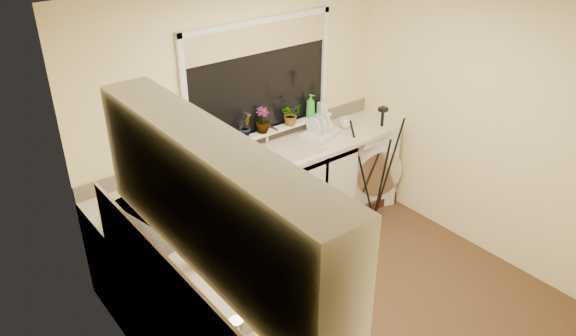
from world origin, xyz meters
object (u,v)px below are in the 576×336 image
(plant_d, at_px, (291,114))
(cup_left, at_px, (248,335))
(steel_jar, at_px, (236,328))
(soap_bottle_green, at_px, (311,106))
(laptop, at_px, (195,176))
(plant_b, at_px, (245,127))
(cup_back, at_px, (345,123))
(tripod, at_px, (378,166))
(washing_machine, at_px, (358,161))
(plant_c, at_px, (263,120))
(dish_rack, at_px, (320,134))
(microwave, at_px, (153,221))
(kettle, at_px, (199,252))
(soap_bottle_clear, at_px, (322,106))

(plant_d, distance_m, cup_left, 2.69)
(steel_jar, bearing_deg, soap_bottle_green, 41.69)
(laptop, distance_m, plant_b, 0.71)
(cup_back, bearing_deg, tripod, -86.18)
(cup_left, bearing_deg, tripod, 28.62)
(plant_b, distance_m, plant_d, 0.52)
(washing_machine, height_order, plant_c, plant_c)
(plant_d, bearing_deg, soap_bottle_green, 4.55)
(washing_machine, relative_size, tripod, 0.70)
(steel_jar, bearing_deg, cup_back, 35.15)
(washing_machine, relative_size, steel_jar, 7.77)
(washing_machine, distance_m, tripod, 0.53)
(dish_rack, distance_m, cup_back, 0.36)
(tripod, distance_m, plant_d, 1.02)
(steel_jar, height_order, plant_d, plant_d)
(microwave, relative_size, cup_back, 3.67)
(soap_bottle_green, bearing_deg, microwave, -160.37)
(steel_jar, height_order, microwave, microwave)
(tripod, bearing_deg, cup_left, -149.81)
(washing_machine, relative_size, microwave, 1.80)
(kettle, height_order, soap_bottle_green, soap_bottle_green)
(tripod, bearing_deg, dish_rack, 132.24)
(dish_rack, bearing_deg, plant_d, 129.05)
(steel_jar, distance_m, soap_bottle_clear, 2.96)
(washing_machine, bearing_deg, steel_jar, -128.44)
(steel_jar, bearing_deg, kettle, 76.56)
(kettle, height_order, dish_rack, kettle)
(plant_b, height_order, cup_back, plant_b)
(plant_d, relative_size, cup_back, 1.60)
(tripod, xyz_separation_m, soap_bottle_clear, (-0.22, 0.61, 0.51))
(plant_d, height_order, soap_bottle_green, soap_bottle_green)
(cup_left, bearing_deg, dish_rack, 40.71)
(cup_back, bearing_deg, dish_rack, -177.33)
(kettle, relative_size, steel_jar, 1.67)
(laptop, bearing_deg, soap_bottle_clear, 24.39)
(plant_b, bearing_deg, tripod, -27.88)
(tripod, relative_size, soap_bottle_clear, 6.97)
(steel_jar, relative_size, soap_bottle_clear, 0.63)
(soap_bottle_green, bearing_deg, cup_left, -136.86)
(steel_jar, bearing_deg, washing_machine, 32.78)
(kettle, distance_m, tripod, 2.43)
(microwave, relative_size, plant_c, 1.99)
(microwave, bearing_deg, cup_left, 166.85)
(dish_rack, relative_size, steel_jar, 3.23)
(tripod, bearing_deg, laptop, 168.74)
(dish_rack, relative_size, plant_c, 1.48)
(tripod, bearing_deg, steel_jar, -151.42)
(kettle, xyz_separation_m, soap_bottle_clear, (2.11, 1.19, 0.15))
(steel_jar, bearing_deg, plant_d, 45.20)
(kettle, distance_m, plant_b, 1.68)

